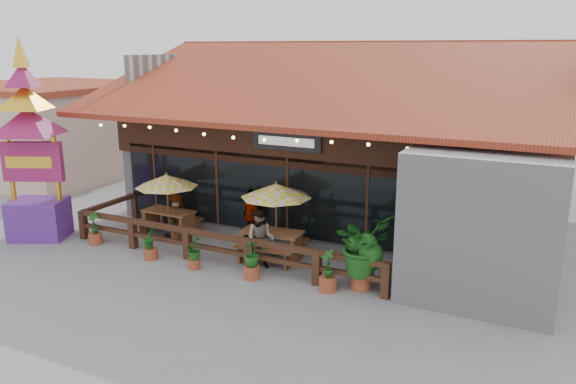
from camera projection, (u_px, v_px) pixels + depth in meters
The scene contains 18 objects.
ground at pixel (274, 268), 15.38m from camera, with size 100.00×100.00×0.00m, color gray.
restaurant_building at pixel (364, 150), 20.44m from camera, with size 15.50×14.73×6.09m.
patio_railing at pixel (199, 237), 15.96m from camera, with size 10.00×2.60×0.92m.
neighbor_building at pixel (52, 128), 26.50m from camera, with size 8.40×8.40×4.22m.
umbrella_left at pixel (167, 181), 17.42m from camera, with size 2.10×2.10×2.09m.
umbrella_right at pixel (276, 191), 15.92m from camera, with size 2.64×2.64×2.18m.
picnic_table_left at pixel (169, 218), 17.99m from camera, with size 1.70×1.48×0.80m.
picnic_table_right at pixel (272, 240), 15.90m from camera, with size 1.82×1.61×0.83m.
thai_sign_tower at pixel (29, 127), 16.94m from camera, with size 3.26×3.26×6.66m.
tropical_plant at pixel (363, 246), 13.77m from camera, with size 1.75×1.83×1.96m.
diner_a at pixel (176, 208), 18.23m from camera, with size 0.57×0.38×1.57m, color #381E11.
diner_b at pixel (260, 239), 15.23m from camera, with size 0.79×0.62×1.63m, color #381E11.
diner_c at pixel (252, 216), 17.22m from camera, with size 0.98×0.41×1.68m, color #381E11.
planter_a at pixel (95, 231), 17.13m from camera, with size 0.41×0.41×1.01m.
planter_b at pixel (150, 244), 15.92m from camera, with size 0.40×0.43×0.97m.
planter_c at pixel (194, 252), 15.19m from camera, with size 0.67×0.67×0.84m.
planter_d at pixel (252, 260), 14.53m from camera, with size 0.53×0.53×1.06m.
planter_e at pixel (328, 274), 13.81m from camera, with size 0.46×0.45×1.09m.
Camera 1 is at (6.73, -12.69, 5.87)m, focal length 35.00 mm.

